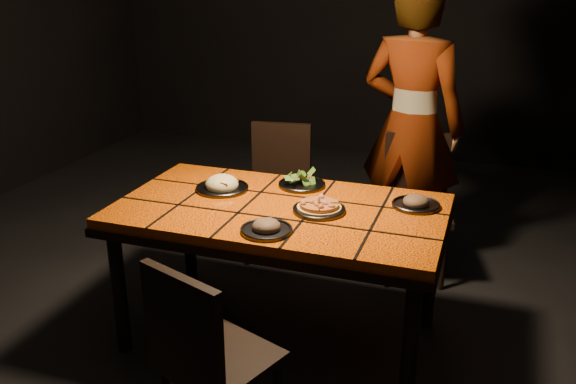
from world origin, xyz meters
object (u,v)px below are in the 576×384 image
(chair_near, at_px, (204,353))
(diner, at_px, (412,126))
(chair_far_right, at_px, (416,196))
(dining_table, at_px, (280,221))
(chair_far_left, at_px, (278,182))
(plate_pasta, at_px, (222,185))
(plate_pizza, at_px, (319,208))

(chair_near, xyz_separation_m, diner, (0.45, 2.04, 0.42))
(chair_near, height_order, chair_far_right, chair_far_right)
(dining_table, bearing_deg, diner, 67.99)
(chair_far_left, height_order, diner, diner)
(plate_pasta, bearing_deg, chair_far_right, 43.92)
(chair_far_right, distance_m, diner, 0.44)
(diner, distance_m, plate_pizza, 1.20)
(chair_near, distance_m, plate_pizza, 0.95)
(chair_far_left, height_order, plate_pizza, chair_far_left)
(chair_near, relative_size, diner, 0.47)
(dining_table, bearing_deg, plate_pasta, 161.93)
(chair_far_right, height_order, plate_pizza, chair_far_right)
(diner, bearing_deg, plate_pizza, 90.12)
(chair_far_left, bearing_deg, plate_pasta, -98.03)
(plate_pizza, bearing_deg, plate_pasta, 167.70)
(chair_near, xyz_separation_m, chair_far_right, (0.53, 1.88, 0.02))
(diner, distance_m, plate_pasta, 1.34)
(chair_far_left, bearing_deg, chair_near, -86.36)
(dining_table, height_order, chair_near, chair_near)
(chair_far_left, xyz_separation_m, diner, (0.83, 0.18, 0.41))
(chair_near, relative_size, chair_far_left, 0.97)
(chair_far_right, bearing_deg, chair_far_left, 168.20)
(chair_far_left, bearing_deg, dining_table, -77.40)
(dining_table, distance_m, chair_far_left, 1.06)
(dining_table, xyz_separation_m, diner, (0.47, 1.15, 0.24))
(chair_far_left, bearing_deg, plate_pizza, -67.85)
(diner, relative_size, plate_pizza, 6.88)
(dining_table, bearing_deg, chair_near, -89.12)
(diner, height_order, plate_pizza, diner)
(plate_pizza, bearing_deg, chair_far_right, 71.16)
(chair_far_right, distance_m, plate_pasta, 1.29)
(chair_far_right, bearing_deg, plate_pasta, -149.05)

